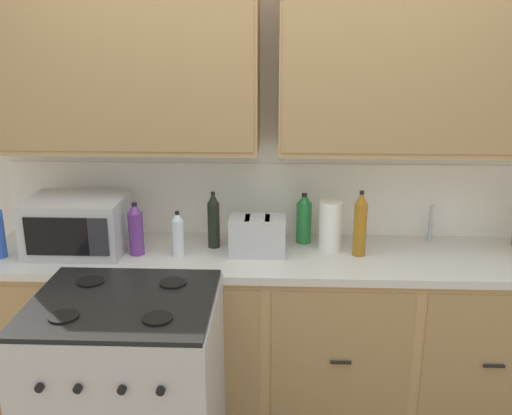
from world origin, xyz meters
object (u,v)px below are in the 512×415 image
object	(u,v)px
stove_range	(129,399)
bottle_amber	(360,224)
bottle_clear	(178,234)
bottle_green	(304,219)
paper_towel_roll	(330,226)
bottle_dark	(214,220)
microwave	(78,225)
toaster	(257,236)
bottle_violet	(136,229)

from	to	relation	value
stove_range	bottle_amber	distance (m)	1.35
bottle_clear	bottle_green	size ratio (longest dim) A/B	0.86
paper_towel_roll	bottle_amber	size ratio (longest dim) A/B	0.78
bottle_clear	bottle_green	xyz separation A→B (m)	(0.63, 0.22, 0.02)
stove_range	bottle_clear	world-z (taller)	bottle_clear
bottle_dark	paper_towel_roll	bearing A→B (deg)	-1.51
microwave	paper_towel_roll	world-z (taller)	microwave
paper_towel_roll	bottle_dark	distance (m)	0.60
toaster	paper_towel_roll	size ratio (longest dim) A/B	1.08
toaster	bottle_dark	world-z (taller)	bottle_dark
bottle_green	paper_towel_roll	bearing A→B (deg)	-39.27
microwave	paper_towel_roll	bearing A→B (deg)	2.91
stove_range	microwave	size ratio (longest dim) A/B	1.98
bottle_violet	bottle_dark	xyz separation A→B (m)	(0.38, 0.12, 0.01)
stove_range	toaster	size ratio (longest dim) A/B	3.39
paper_towel_roll	bottle_green	distance (m)	0.17
microwave	paper_towel_roll	size ratio (longest dim) A/B	1.85
bottle_violet	bottle_amber	distance (m)	1.12
bottle_dark	toaster	bearing A→B (deg)	-19.67
stove_range	toaster	xyz separation A→B (m)	(0.53, 0.62, 0.53)
bottle_green	microwave	bearing A→B (deg)	-171.53
bottle_dark	bottle_green	size ratio (longest dim) A/B	1.10
bottle_violet	bottle_green	distance (m)	0.87
stove_range	bottle_green	bearing A→B (deg)	46.02
stove_range	toaster	distance (m)	0.97
paper_towel_roll	bottle_amber	xyz separation A→B (m)	(0.14, -0.07, 0.03)
microwave	bottle_violet	bearing A→B (deg)	-6.76
microwave	toaster	distance (m)	0.92
microwave	bottle_dark	xyz separation A→B (m)	(0.69, 0.08, 0.01)
stove_range	paper_towel_roll	bearing A→B (deg)	37.48
bottle_dark	bottle_green	world-z (taller)	bottle_dark
bottle_clear	bottle_dark	bearing A→B (deg)	37.79
bottle_green	bottle_amber	xyz separation A→B (m)	(0.27, -0.18, 0.03)
paper_towel_roll	toaster	bearing A→B (deg)	-169.81
stove_range	bottle_dark	world-z (taller)	bottle_dark
bottle_green	bottle_amber	world-z (taller)	bottle_amber
paper_towel_roll	bottle_violet	distance (m)	0.98
microwave	toaster	bearing A→B (deg)	-0.07
toaster	bottle_clear	xyz separation A→B (m)	(-0.39, -0.04, 0.02)
microwave	bottle_green	world-z (taller)	microwave
stove_range	bottle_green	distance (m)	1.24
stove_range	paper_towel_roll	world-z (taller)	paper_towel_roll
paper_towel_roll	bottle_clear	xyz separation A→B (m)	(-0.77, -0.11, -0.02)
toaster	bottle_green	size ratio (longest dim) A/B	1.04
toaster	bottle_amber	xyz separation A→B (m)	(0.51, -0.00, 0.07)
stove_range	bottle_dark	xyz separation A→B (m)	(0.30, 0.70, 0.58)
toaster	paper_towel_roll	distance (m)	0.38
toaster	bottle_green	distance (m)	0.30
bottle_dark	bottle_amber	bearing A→B (deg)	-6.58
bottle_violet	bottle_amber	xyz separation A→B (m)	(1.12, 0.03, 0.03)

